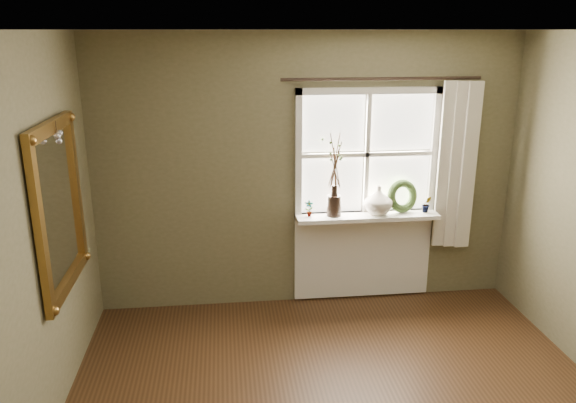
% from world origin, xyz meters
% --- Properties ---
extents(ceiling, '(4.50, 4.50, 0.00)m').
position_xyz_m(ceiling, '(0.00, 0.00, 2.60)').
color(ceiling, silver).
rests_on(ceiling, ground).
extents(wall_back, '(4.00, 0.10, 2.60)m').
position_xyz_m(wall_back, '(0.00, 2.30, 1.30)').
color(wall_back, '#686344').
rests_on(wall_back, ground).
extents(window_frame, '(1.36, 0.06, 1.24)m').
position_xyz_m(window_frame, '(0.55, 2.23, 1.48)').
color(window_frame, white).
rests_on(window_frame, wall_back).
extents(window_sill, '(1.36, 0.26, 0.04)m').
position_xyz_m(window_sill, '(0.55, 2.12, 0.90)').
color(window_sill, white).
rests_on(window_sill, wall_back).
extents(window_apron, '(1.36, 0.04, 0.88)m').
position_xyz_m(window_apron, '(0.55, 2.23, 0.46)').
color(window_apron, white).
rests_on(window_apron, ground).
extents(dark_jug, '(0.15, 0.15, 0.20)m').
position_xyz_m(dark_jug, '(0.23, 2.12, 1.02)').
color(dark_jug, black).
rests_on(dark_jug, window_sill).
extents(cream_vase, '(0.33, 0.33, 0.28)m').
position_xyz_m(cream_vase, '(0.65, 2.12, 1.06)').
color(cream_vase, silver).
rests_on(cream_vase, window_sill).
extents(wreath, '(0.35, 0.23, 0.33)m').
position_xyz_m(wreath, '(0.90, 2.16, 1.04)').
color(wreath, '#324A21').
rests_on(wreath, window_sill).
extents(potted_plant_left, '(0.08, 0.06, 0.16)m').
position_xyz_m(potted_plant_left, '(-0.01, 2.12, 1.00)').
color(potted_plant_left, '#324A21').
rests_on(potted_plant_left, window_sill).
extents(potted_plant_right, '(0.09, 0.07, 0.16)m').
position_xyz_m(potted_plant_right, '(1.13, 2.12, 1.00)').
color(potted_plant_right, '#324A21').
rests_on(potted_plant_right, window_sill).
extents(curtain, '(0.36, 0.12, 1.59)m').
position_xyz_m(curtain, '(1.39, 2.13, 1.37)').
color(curtain, beige).
rests_on(curtain, wall_back).
extents(curtain_rod, '(1.84, 0.03, 0.03)m').
position_xyz_m(curtain_rod, '(0.65, 2.17, 2.18)').
color(curtain_rod, black).
rests_on(curtain_rod, wall_back).
extents(gilt_mirror, '(0.10, 1.04, 1.23)m').
position_xyz_m(gilt_mirror, '(-1.96, 1.15, 1.39)').
color(gilt_mirror, white).
rests_on(gilt_mirror, wall_left).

